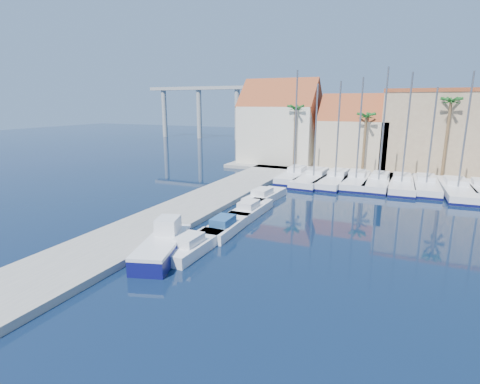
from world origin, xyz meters
name	(u,v)px	position (x,y,z in m)	size (l,w,h in m)	color
ground	(162,326)	(0.00, 0.00, 0.00)	(260.00, 260.00, 0.00)	black
quay_west	(169,218)	(-9.00, 13.50, 0.25)	(6.00, 77.00, 0.50)	gray
shore_north	(408,170)	(10.00, 48.00, 0.25)	(54.00, 16.00, 0.50)	gray
fishing_boat	(163,245)	(-4.84, 6.90, 0.78)	(4.11, 7.06, 2.34)	#0D0E50
motorboat_west_0	(193,245)	(-3.30, 8.24, 0.51)	(1.95, 5.96, 1.40)	white
motorboat_west_1	(226,226)	(-3.11, 12.95, 0.51)	(2.21, 6.33, 1.40)	white
motorboat_west_2	(251,209)	(-3.13, 18.23, 0.51)	(2.08, 6.33, 1.40)	white
motorboat_west_3	(265,196)	(-3.77, 23.51, 0.51)	(2.66, 6.96, 1.40)	white
sailboat_0	(295,175)	(-4.02, 35.90, 0.60)	(2.90, 10.55, 14.16)	white
sailboat_1	(315,178)	(-1.09, 35.08, 0.56)	(3.88, 12.05, 12.39)	white
sailboat_2	(336,179)	(1.61, 35.47, 0.57)	(3.96, 11.90, 12.68)	white
sailboat_3	(356,180)	(4.03, 35.87, 0.58)	(3.27, 10.96, 13.10)	white
sailboat_4	(379,182)	(6.77, 35.74, 0.60)	(3.22, 10.60, 14.17)	white
sailboat_5	(401,184)	(9.32, 35.69, 0.58)	(3.26, 10.93, 13.50)	white
sailboat_6	(426,185)	(12.00, 36.26, 0.57)	(3.15, 10.81, 11.85)	white
sailboat_7	(456,189)	(15.14, 35.34, 0.57)	(3.89, 12.14, 13.41)	white
sailboat_8	(480,189)	(17.58, 36.26, 0.62)	(2.41, 8.48, 12.56)	white
building_0	(280,125)	(-10.00, 47.00, 6.52)	(12.30, 9.00, 13.50)	beige
building_1	(355,135)	(2.00, 47.00, 5.30)	(10.30, 8.00, 11.00)	beige
building_2	(436,131)	(13.00, 48.00, 6.26)	(14.20, 10.20, 11.50)	#A18363
palm_0	(296,110)	(-6.00, 42.00, 9.08)	(2.60, 2.60, 10.15)	brown
palm_1	(366,118)	(4.00, 42.00, 8.14)	(2.60, 2.60, 9.15)	brown
palm_2	(451,104)	(14.00, 42.00, 10.02)	(2.60, 2.60, 11.15)	brown
viaduct	(221,102)	(-39.07, 82.00, 10.25)	(48.00, 2.20, 14.45)	#9E9E99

